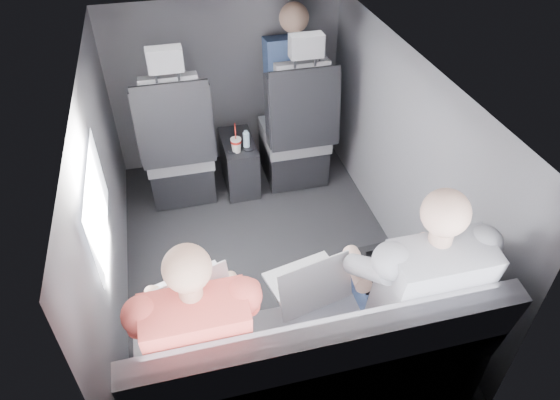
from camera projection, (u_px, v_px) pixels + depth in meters
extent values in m
plane|color=black|center=(264.00, 259.00, 3.38)|extent=(2.60, 2.60, 0.00)
plane|color=#B2B2AD|center=(259.00, 72.00, 2.53)|extent=(2.60, 2.60, 0.00)
cube|color=#56565B|center=(105.00, 203.00, 2.78)|extent=(0.02, 2.60, 1.35)
cube|color=#56565B|center=(402.00, 158.00, 3.12)|extent=(0.02, 2.60, 1.35)
cube|color=#56565B|center=(227.00, 84.00, 3.93)|extent=(1.80, 0.02, 1.35)
cube|color=#56565B|center=(332.00, 369.00, 1.97)|extent=(1.80, 0.02, 1.35)
cube|color=white|center=(97.00, 204.00, 2.42)|extent=(0.02, 0.75, 0.42)
cube|color=black|center=(304.00, 100.00, 3.46)|extent=(0.35, 0.11, 0.59)
cube|color=black|center=(182.00, 173.00, 3.89)|extent=(0.46, 0.48, 0.30)
cube|color=#5F5E63|center=(178.00, 150.00, 3.73)|extent=(0.48, 0.46, 0.14)
cube|color=#5F5E63|center=(174.00, 120.00, 3.35)|extent=(0.38, 0.18, 0.61)
cube|color=black|center=(141.00, 128.00, 3.32)|extent=(0.08, 0.21, 0.53)
cube|color=black|center=(207.00, 120.00, 3.41)|extent=(0.08, 0.21, 0.53)
cube|color=black|center=(175.00, 126.00, 3.30)|extent=(0.50, 0.11, 0.58)
cube|color=#5F5E63|center=(165.00, 60.00, 3.04)|extent=(0.22, 0.10, 0.15)
cube|color=black|center=(293.00, 158.00, 4.06)|extent=(0.46, 0.48, 0.30)
cube|color=#5F5E63|center=(294.00, 135.00, 3.90)|extent=(0.48, 0.46, 0.14)
cube|color=#5F5E63|center=(303.00, 104.00, 3.52)|extent=(0.38, 0.18, 0.61)
cube|color=black|center=(272.00, 112.00, 3.49)|extent=(0.08, 0.21, 0.53)
cube|color=black|center=(332.00, 104.00, 3.58)|extent=(0.08, 0.21, 0.53)
cube|color=black|center=(305.00, 110.00, 3.47)|extent=(0.50, 0.11, 0.58)
cube|color=#5F5E63|center=(306.00, 46.00, 3.21)|extent=(0.22, 0.10, 0.15)
cube|color=black|center=(239.00, 163.00, 3.91)|extent=(0.24, 0.48, 0.40)
cylinder|color=black|center=(234.00, 150.00, 3.68)|extent=(0.09, 0.09, 0.01)
cylinder|color=black|center=(249.00, 148.00, 3.71)|extent=(0.09, 0.09, 0.01)
cube|color=#5F5E63|center=(308.00, 372.00, 2.46)|extent=(1.60, 0.50, 0.45)
cube|color=#5F5E63|center=(329.00, 358.00, 2.01)|extent=(1.60, 0.17, 0.47)
cylinder|color=red|center=(236.00, 141.00, 3.62)|extent=(0.08, 0.08, 0.02)
cylinder|color=white|center=(236.00, 139.00, 3.61)|extent=(0.08, 0.08, 0.01)
cylinder|color=red|center=(235.00, 131.00, 3.57)|extent=(0.01, 0.01, 0.13)
cylinder|color=#9DB6D4|center=(246.00, 140.00, 3.68)|extent=(0.05, 0.05, 0.12)
cylinder|color=#9DB6D4|center=(246.00, 132.00, 3.64)|extent=(0.03, 0.03, 0.02)
cube|color=silver|center=(192.00, 293.00, 2.39)|extent=(0.43, 0.37, 0.02)
cube|color=silver|center=(192.00, 294.00, 2.37)|extent=(0.33, 0.23, 0.00)
cube|color=silver|center=(190.00, 279.00, 2.44)|extent=(0.12, 0.09, 0.00)
cube|color=silver|center=(193.00, 301.00, 2.17)|extent=(0.37, 0.19, 0.26)
cube|color=silver|center=(193.00, 300.00, 2.18)|extent=(0.33, 0.16, 0.22)
cube|color=#BCBDC1|center=(305.00, 280.00, 2.45)|extent=(0.41, 0.32, 0.02)
cube|color=silver|center=(306.00, 280.00, 2.43)|extent=(0.32, 0.20, 0.00)
cube|color=#BCBDC1|center=(301.00, 267.00, 2.50)|extent=(0.12, 0.08, 0.00)
cube|color=#BCBDC1|center=(316.00, 286.00, 2.25)|extent=(0.37, 0.15, 0.24)
cube|color=silver|center=(316.00, 285.00, 2.26)|extent=(0.32, 0.12, 0.20)
cube|color=black|center=(383.00, 261.00, 2.55)|extent=(0.36, 0.26, 0.02)
cube|color=black|center=(385.00, 262.00, 2.53)|extent=(0.29, 0.15, 0.00)
cube|color=black|center=(378.00, 250.00, 2.60)|extent=(0.11, 0.06, 0.00)
cube|color=black|center=(400.00, 266.00, 2.36)|extent=(0.35, 0.09, 0.23)
cube|color=silver|center=(399.00, 265.00, 2.36)|extent=(0.31, 0.07, 0.20)
cube|color=#37363B|center=(175.00, 342.00, 2.26)|extent=(0.15, 0.44, 0.13)
cube|color=#37363B|center=(223.00, 332.00, 2.30)|extent=(0.15, 0.44, 0.13)
cube|color=#37363B|center=(179.00, 339.00, 2.61)|extent=(0.13, 0.13, 0.45)
cube|color=#37363B|center=(220.00, 330.00, 2.65)|extent=(0.13, 0.13, 0.45)
cube|color=#D24745|center=(199.00, 341.00, 1.98)|extent=(0.40, 0.27, 0.54)
sphere|color=tan|center=(187.00, 268.00, 1.76)|extent=(0.18, 0.18, 0.18)
cylinder|color=tan|center=(149.00, 310.00, 2.21)|extent=(0.11, 0.28, 0.12)
cylinder|color=tan|center=(237.00, 293.00, 2.28)|extent=(0.11, 0.28, 0.12)
cube|color=navy|center=(378.00, 300.00, 2.44)|extent=(0.16, 0.47, 0.14)
cube|color=navy|center=(422.00, 291.00, 2.49)|extent=(0.16, 0.47, 0.14)
cube|color=navy|center=(355.00, 301.00, 2.81)|extent=(0.14, 0.14, 0.45)
cube|color=navy|center=(393.00, 293.00, 2.86)|extent=(0.14, 0.14, 0.45)
cube|color=gray|center=(429.00, 290.00, 2.15)|extent=(0.43, 0.29, 0.58)
sphere|color=tan|center=(446.00, 213.00, 1.91)|extent=(0.19, 0.19, 0.19)
cylinder|color=tan|center=(357.00, 268.00, 2.38)|extent=(0.12, 0.30, 0.13)
cylinder|color=tan|center=(438.00, 253.00, 2.46)|extent=(0.12, 0.30, 0.13)
cube|color=navy|center=(294.00, 77.00, 3.79)|extent=(0.43, 0.27, 0.62)
sphere|color=tan|center=(294.00, 18.00, 3.53)|extent=(0.21, 0.21, 0.21)
cube|color=navy|center=(291.00, 107.00, 4.02)|extent=(0.36, 0.43, 0.13)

